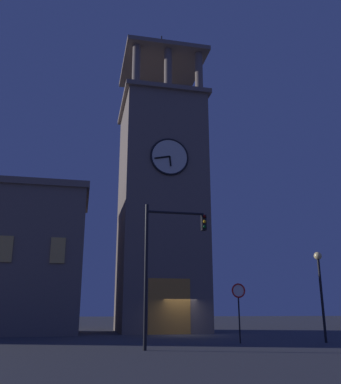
{
  "coord_description": "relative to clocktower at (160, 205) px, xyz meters",
  "views": [
    {
      "loc": [
        7.41,
        30.05,
        1.66
      ],
      "look_at": [
        -0.05,
        -4.97,
        11.9
      ],
      "focal_mm": 38.93,
      "sensor_mm": 36.0,
      "label": 1
    }
  ],
  "objects": [
    {
      "name": "clocktower",
      "position": [
        0.0,
        0.0,
        0.0
      ],
      "size": [
        7.48,
        8.24,
        28.04
      ],
      "color": "#75665B",
      "rests_on": "ground_plane"
    },
    {
      "name": "ground_plane",
      "position": [
        -0.86,
        4.95,
        -10.63
      ],
      "size": [
        200.0,
        200.0,
        0.0
      ],
      "primitive_type": "plane",
      "color": "#424247"
    },
    {
      "name": "traffic_signal_near",
      "position": [
        2.8,
        16.03,
        -6.36
      ],
      "size": [
        2.97,
        0.41,
        6.52
      ],
      "color": "black",
      "rests_on": "ground_plane"
    },
    {
      "name": "no_horn_sign",
      "position": [
        -1.92,
        13.01,
        -8.19
      ],
      "size": [
        0.78,
        0.14,
        3.1
      ],
      "color": "black",
      "rests_on": "ground_plane"
    },
    {
      "name": "street_lamp",
      "position": [
        -6.59,
        13.54,
        -7.2
      ],
      "size": [
        0.44,
        0.44,
        4.88
      ],
      "color": "black",
      "rests_on": "ground_plane"
    }
  ]
}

